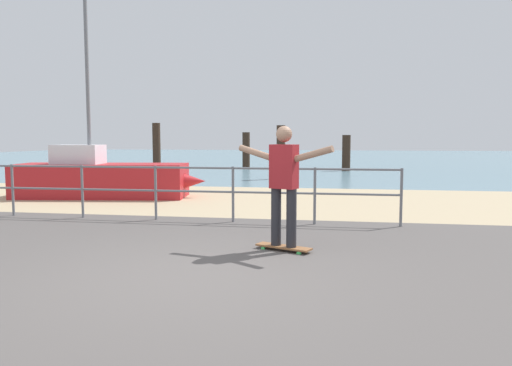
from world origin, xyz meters
name	(u,v)px	position (x,y,z in m)	size (l,w,h in m)	color
ground_plane	(151,308)	(0.00, -1.00, 0.00)	(24.00, 10.00, 0.04)	#514C49
beach_strip	(270,200)	(0.00, 7.00, 0.00)	(24.00, 6.00, 0.04)	tan
sea_surface	(317,158)	(0.00, 35.00, 0.00)	(72.00, 50.00, 0.04)	slate
railing_fence	(118,184)	(-2.48, 3.60, 0.69)	(10.59, 0.05, 1.05)	slate
sailboat	(108,178)	(-4.29, 6.81, 0.53)	(5.05, 2.00, 5.80)	#B21E23
skateboard	(284,247)	(0.96, 1.43, 0.07)	(0.82, 0.49, 0.08)	brown
skateboarder	(284,179)	(0.96, 1.43, 1.02)	(1.37, 0.64, 1.65)	#26262B
groyne_post_0	(157,150)	(-5.56, 13.68, 1.10)	(0.32, 0.32, 2.19)	#332319
groyne_post_1	(246,150)	(-3.01, 19.77, 0.94)	(0.39, 0.39, 1.89)	#332319
groyne_post_2	(281,152)	(-0.45, 13.37, 1.03)	(0.33, 0.33, 2.07)	#332319
groyne_post_3	(346,153)	(2.10, 18.56, 0.87)	(0.40, 0.40, 1.73)	#332319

